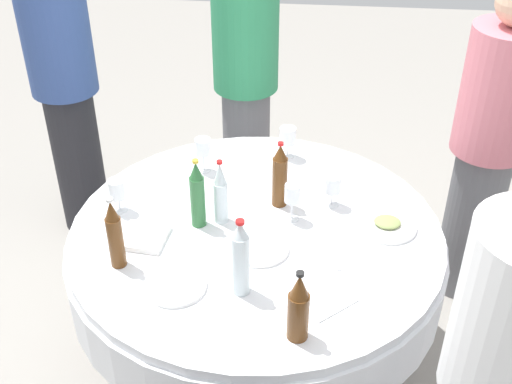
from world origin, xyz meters
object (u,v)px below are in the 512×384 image
(dining_table, at_px, (256,257))
(plate_far, at_px, (260,248))
(person_left, at_px, (66,91))
(bottle_clear_inner, at_px, (221,194))
(plate_right, at_px, (175,285))
(wine_glass_far, at_px, (117,191))
(plate_south, at_px, (387,225))
(bottle_brown_left, at_px, (298,308))
(wine_glass_inner, at_px, (333,186))
(bottle_green_mid, at_px, (197,195))
(bottle_brown_north, at_px, (280,176))
(bottle_clear_east, at_px, (241,259))
(wine_glass_rear, at_px, (288,136))
(person_east, at_px, (246,87))
(person_mid, at_px, (489,145))
(bottle_brown_near, at_px, (115,235))
(wine_glass_east, at_px, (292,195))
(wine_glass_near, at_px, (203,148))

(dining_table, xyz_separation_m, plate_far, (0.03, -0.13, 0.15))
(dining_table, relative_size, person_left, 0.93)
(bottle_clear_inner, bearing_deg, plate_right, -104.36)
(wine_glass_far, distance_m, plate_south, 1.08)
(bottle_brown_left, distance_m, wine_glass_inner, 0.75)
(bottle_green_mid, height_order, wine_glass_inner, bottle_green_mid)
(bottle_brown_north, relative_size, bottle_clear_east, 0.96)
(bottle_brown_north, bearing_deg, wine_glass_rear, 88.62)
(wine_glass_inner, bearing_deg, bottle_clear_inner, -160.70)
(bottle_brown_left, bearing_deg, bottle_clear_inner, 119.32)
(wine_glass_inner, height_order, person_east, person_east)
(bottle_brown_left, xyz_separation_m, person_mid, (0.80, 1.16, -0.04))
(bottle_brown_near, height_order, plate_south, bottle_brown_near)
(wine_glass_inner, bearing_deg, plate_south, -31.01)
(wine_glass_rear, bearing_deg, wine_glass_inner, -60.71)
(bottle_green_mid, distance_m, wine_glass_far, 0.34)
(bottle_brown_north, distance_m, person_east, 0.97)
(wine_glass_far, distance_m, plate_far, 0.63)
(plate_right, bearing_deg, person_east, 86.97)
(bottle_brown_north, relative_size, person_mid, 0.18)
(bottle_clear_inner, relative_size, wine_glass_rear, 1.88)
(dining_table, height_order, bottle_clear_inner, bottle_clear_inner)
(bottle_green_mid, height_order, wine_glass_rear, bottle_green_mid)
(plate_right, relative_size, person_mid, 0.14)
(plate_right, xyz_separation_m, person_east, (0.08, 1.48, 0.07))
(bottle_clear_inner, bearing_deg, bottle_brown_left, -60.68)
(wine_glass_east, bearing_deg, wine_glass_inner, 35.53)
(bottle_brown_near, distance_m, person_mid, 1.70)
(dining_table, bearing_deg, wine_glass_far, 173.63)
(bottle_brown_north, xyz_separation_m, plate_right, (-0.32, -0.54, -0.13))
(dining_table, distance_m, person_east, 1.15)
(dining_table, xyz_separation_m, wine_glass_far, (-0.56, 0.06, 0.24))
(bottle_brown_north, relative_size, plate_far, 1.30)
(bottle_brown_left, xyz_separation_m, bottle_clear_inner, (-0.33, 0.59, 0.00))
(bottle_brown_north, bearing_deg, plate_far, -99.71)
(plate_right, bearing_deg, bottle_green_mid, 87.21)
(bottle_brown_near, relative_size, plate_far, 1.30)
(wine_glass_far, bearing_deg, wine_glass_east, 1.21)
(bottle_clear_inner, relative_size, person_mid, 0.18)
(bottle_clear_east, relative_size, plate_far, 1.36)
(bottle_brown_near, bearing_deg, plate_right, -23.62)
(plate_right, distance_m, plate_south, 0.87)
(wine_glass_inner, height_order, wine_glass_rear, wine_glass_rear)
(wine_glass_inner, xyz_separation_m, plate_far, (-0.27, -0.32, -0.09))
(bottle_brown_north, relative_size, wine_glass_east, 1.81)
(bottle_clear_east, distance_m, wine_glass_far, 0.70)
(bottle_brown_left, height_order, wine_glass_inner, bottle_brown_left)
(bottle_clear_inner, distance_m, wine_glass_east, 0.28)
(wine_glass_inner, height_order, person_mid, person_mid)
(wine_glass_near, distance_m, person_east, 0.72)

